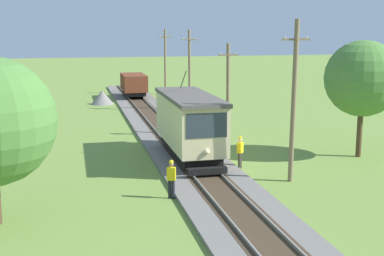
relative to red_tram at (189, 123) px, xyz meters
name	(u,v)px	position (x,y,z in m)	size (l,w,h in m)	color
red_tram	(189,123)	(0.00, 0.00, 0.00)	(2.60, 8.54, 4.79)	beige
freight_car	(134,84)	(0.00, 27.47, -0.64)	(2.40, 5.20, 2.31)	brown
utility_pole_near_tram	(294,101)	(4.01, -5.30, 1.88)	(1.40, 0.42, 7.96)	#7A664C
utility_pole_mid	(228,90)	(4.01, 5.74, 1.16)	(1.40, 0.40, 6.51)	#7A664C
utility_pole_far	(190,70)	(4.01, 17.90, 1.59)	(1.40, 0.48, 7.37)	#7A664C
utility_pole_distant	(165,61)	(4.01, 30.66, 1.59)	(1.40, 0.25, 7.38)	#7A664C
gravel_pile	(102,97)	(-3.56, 24.07, -1.50)	(2.27, 2.27, 1.39)	gray
track_worker	(171,177)	(-2.28, -6.56, -1.21)	(0.44, 0.36, 1.78)	black
second_worker	(240,151)	(2.32, -2.29, -1.21)	(0.43, 0.44, 1.78)	#38332D
tree_left_far	(363,79)	(10.01, -1.33, 2.45)	(4.43, 4.43, 6.87)	#4C3823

